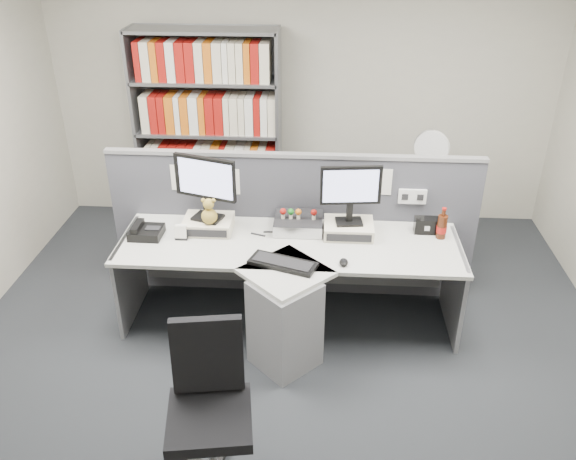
# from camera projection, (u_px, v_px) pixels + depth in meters

# --- Properties ---
(ground) EXTENTS (5.50, 5.50, 0.00)m
(ground) POSITION_uv_depth(u_px,v_px,m) (282.00, 390.00, 4.15)
(ground) COLOR #2B2E32
(ground) RESTS_ON ground
(room_shell) EXTENTS (5.04, 5.54, 2.72)m
(room_shell) POSITION_uv_depth(u_px,v_px,m) (280.00, 148.00, 3.29)
(room_shell) COLOR #B6B3A2
(room_shell) RESTS_ON ground
(partition) EXTENTS (3.00, 0.08, 1.27)m
(partition) POSITION_uv_depth(u_px,v_px,m) (293.00, 224.00, 4.93)
(partition) COLOR #484952
(partition) RESTS_ON ground
(desk) EXTENTS (2.60, 1.20, 0.72)m
(desk) POSITION_uv_depth(u_px,v_px,m) (288.00, 288.00, 4.45)
(desk) COLOR beige
(desk) RESTS_ON ground
(monitor_riser_left) EXTENTS (0.38, 0.31, 0.10)m
(monitor_riser_left) POSITION_uv_depth(u_px,v_px,m) (208.00, 224.00, 4.67)
(monitor_riser_left) COLOR beige
(monitor_riser_left) RESTS_ON desk
(monitor_riser_right) EXTENTS (0.38, 0.31, 0.10)m
(monitor_riser_right) POSITION_uv_depth(u_px,v_px,m) (349.00, 229.00, 4.61)
(monitor_riser_right) COLOR beige
(monitor_riser_right) RESTS_ON desk
(monitor_left) EXTENTS (0.49, 0.22, 0.51)m
(monitor_left) POSITION_uv_depth(u_px,v_px,m) (205.00, 183.00, 4.50)
(monitor_left) COLOR black
(monitor_left) RESTS_ON monitor_riser_left
(monitor_right) EXTENTS (0.46, 0.17, 0.47)m
(monitor_right) POSITION_uv_depth(u_px,v_px,m) (351.00, 190.00, 4.45)
(monitor_right) COLOR black
(monitor_right) RESTS_ON monitor_riser_right
(desktop_pc) EXTENTS (0.38, 0.34, 0.10)m
(desktop_pc) POSITION_uv_depth(u_px,v_px,m) (298.00, 223.00, 4.68)
(desktop_pc) COLOR black
(desktop_pc) RESTS_ON desk
(figurines) EXTENTS (0.29, 0.05, 0.09)m
(figurines) POSITION_uv_depth(u_px,v_px,m) (297.00, 213.00, 4.62)
(figurines) COLOR beige
(figurines) RESTS_ON desktop_pc
(keyboard) EXTENTS (0.52, 0.33, 0.03)m
(keyboard) POSITION_uv_depth(u_px,v_px,m) (283.00, 263.00, 4.23)
(keyboard) COLOR black
(keyboard) RESTS_ON desk
(mouse) EXTENTS (0.06, 0.10, 0.04)m
(mouse) POSITION_uv_depth(u_px,v_px,m) (344.00, 262.00, 4.23)
(mouse) COLOR black
(mouse) RESTS_ON desk
(desk_phone) EXTENTS (0.25, 0.23, 0.11)m
(desk_phone) POSITION_uv_depth(u_px,v_px,m) (146.00, 232.00, 4.59)
(desk_phone) COLOR black
(desk_phone) RESTS_ON desk
(desk_calendar) EXTENTS (0.10, 0.07, 0.12)m
(desk_calendar) POSITION_uv_depth(u_px,v_px,m) (181.00, 233.00, 4.55)
(desk_calendar) COLOR black
(desk_calendar) RESTS_ON desk
(plush_toy) EXTENTS (0.12, 0.12, 0.21)m
(plush_toy) POSITION_uv_depth(u_px,v_px,m) (209.00, 213.00, 4.54)
(plush_toy) COLOR #A38A36
(plush_toy) RESTS_ON monitor_riser_left
(speaker) EXTENTS (0.18, 0.10, 0.12)m
(speaker) POSITION_uv_depth(u_px,v_px,m) (426.00, 225.00, 4.63)
(speaker) COLOR black
(speaker) RESTS_ON desk
(cola_bottle) EXTENTS (0.08, 0.08, 0.25)m
(cola_bottle) POSITION_uv_depth(u_px,v_px,m) (442.00, 227.00, 4.54)
(cola_bottle) COLOR #3F190A
(cola_bottle) RESTS_ON desk
(shelving_unit) EXTENTS (1.41, 0.40, 2.00)m
(shelving_unit) POSITION_uv_depth(u_px,v_px,m) (209.00, 135.00, 5.87)
(shelving_unit) COLOR slate
(shelving_unit) RESTS_ON ground
(filing_cabinet) EXTENTS (0.45, 0.61, 0.70)m
(filing_cabinet) POSITION_uv_depth(u_px,v_px,m) (423.00, 219.00, 5.66)
(filing_cabinet) COLOR slate
(filing_cabinet) RESTS_ON ground
(desk_fan) EXTENTS (0.31, 0.20, 0.53)m
(desk_fan) POSITION_uv_depth(u_px,v_px,m) (431.00, 152.00, 5.33)
(desk_fan) COLOR white
(desk_fan) RESTS_ON filing_cabinet
(office_chair) EXTENTS (0.64, 0.64, 0.98)m
(office_chair) POSITION_uv_depth(u_px,v_px,m) (209.00, 403.00, 3.33)
(office_chair) COLOR silver
(office_chair) RESTS_ON ground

